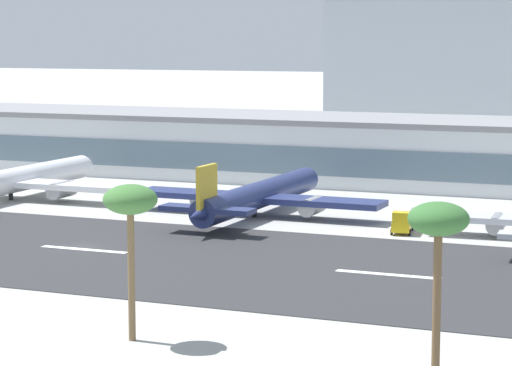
{
  "coord_description": "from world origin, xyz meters",
  "views": [
    {
      "loc": [
        72.13,
        -118.91,
        26.19
      ],
      "look_at": [
        8.46,
        37.25,
        4.09
      ],
      "focal_mm": 77.91,
      "sensor_mm": 36.0,
      "label": 1
    }
  ],
  "objects_px": {
    "airliner_gold_tail_gate_1": "(255,197)",
    "palm_tree_0": "(130,205)",
    "service_box_truck_1": "(402,220)",
    "airliner_blue_tail_gate_0": "(11,181)",
    "terminal_building": "(340,149)",
    "palm_tree_1": "(438,226)"
  },
  "relations": [
    {
      "from": "terminal_building",
      "to": "airliner_gold_tail_gate_1",
      "type": "height_order",
      "value": "terminal_building"
    },
    {
      "from": "airliner_gold_tail_gate_1",
      "to": "palm_tree_0",
      "type": "xyz_separation_m",
      "value": [
        15.49,
        -66.36,
        8.96
      ]
    },
    {
      "from": "airliner_blue_tail_gate_0",
      "to": "palm_tree_0",
      "type": "relative_size",
      "value": 3.36
    },
    {
      "from": "palm_tree_1",
      "to": "airliner_gold_tail_gate_1",
      "type": "bearing_deg",
      "value": 121.91
    },
    {
      "from": "service_box_truck_1",
      "to": "palm_tree_0",
      "type": "distance_m",
      "value": 62.78
    },
    {
      "from": "airliner_gold_tail_gate_1",
      "to": "palm_tree_1",
      "type": "xyz_separation_m",
      "value": [
        42.86,
        -68.83,
        9.24
      ]
    },
    {
      "from": "terminal_building",
      "to": "palm_tree_0",
      "type": "xyz_separation_m",
      "value": [
        16.88,
        -110.92,
        6.01
      ]
    },
    {
      "from": "airliner_blue_tail_gate_0",
      "to": "palm_tree_0",
      "type": "xyz_separation_m",
      "value": [
        58.71,
        -67.25,
        8.89
      ]
    },
    {
      "from": "palm_tree_0",
      "to": "palm_tree_1",
      "type": "distance_m",
      "value": 27.48
    },
    {
      "from": "airliner_gold_tail_gate_1",
      "to": "palm_tree_1",
      "type": "distance_m",
      "value": 81.61
    },
    {
      "from": "airliner_gold_tail_gate_1",
      "to": "service_box_truck_1",
      "type": "bearing_deg",
      "value": -100.98
    },
    {
      "from": "palm_tree_0",
      "to": "airliner_blue_tail_gate_0",
      "type": "bearing_deg",
      "value": 131.12
    },
    {
      "from": "airliner_gold_tail_gate_1",
      "to": "palm_tree_1",
      "type": "height_order",
      "value": "palm_tree_1"
    },
    {
      "from": "airliner_gold_tail_gate_1",
      "to": "service_box_truck_1",
      "type": "distance_m",
      "value": 24.04
    },
    {
      "from": "terminal_building",
      "to": "airliner_gold_tail_gate_1",
      "type": "xyz_separation_m",
      "value": [
        1.39,
        -44.56,
        -2.95
      ]
    },
    {
      "from": "airliner_gold_tail_gate_1",
      "to": "airliner_blue_tail_gate_0",
      "type": "bearing_deg",
      "value": 89.69
    },
    {
      "from": "airliner_blue_tail_gate_0",
      "to": "airliner_gold_tail_gate_1",
      "type": "xyz_separation_m",
      "value": [
        43.22,
        -0.88,
        -0.07
      ]
    },
    {
      "from": "airliner_gold_tail_gate_1",
      "to": "service_box_truck_1",
      "type": "xyz_separation_m",
      "value": [
        23.5,
        -4.93,
        -1.21
      ]
    },
    {
      "from": "palm_tree_0",
      "to": "service_box_truck_1",
      "type": "bearing_deg",
      "value": 82.58
    },
    {
      "from": "palm_tree_1",
      "to": "airliner_blue_tail_gate_0",
      "type": "bearing_deg",
      "value": 141.0
    },
    {
      "from": "service_box_truck_1",
      "to": "palm_tree_1",
      "type": "xyz_separation_m",
      "value": [
        19.37,
        -63.9,
        10.46
      ]
    },
    {
      "from": "airliner_blue_tail_gate_0",
      "to": "airliner_gold_tail_gate_1",
      "type": "distance_m",
      "value": 43.23
    }
  ]
}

